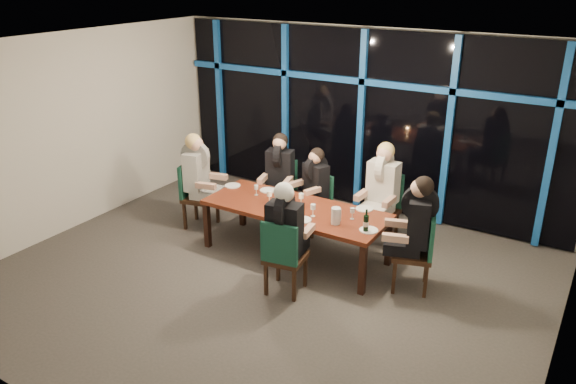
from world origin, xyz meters
name	(u,v)px	position (x,y,z in m)	size (l,w,h in m)	color
room	(262,133)	(0.00, 0.00, 2.02)	(7.04, 7.00, 3.02)	#504A46
window_wall	(363,118)	(0.01, 2.93, 1.55)	(6.86, 0.43, 2.94)	black
dining_table	(295,212)	(0.00, 0.80, 0.68)	(2.60, 1.00, 0.75)	maroon
chair_far_left	(281,187)	(-0.83, 1.75, 0.56)	(0.56, 0.56, 1.00)	black
chair_far_mid	(318,200)	(-0.13, 1.69, 0.52)	(0.55, 0.55, 0.92)	black
chair_far_right	(383,204)	(0.86, 1.89, 0.59)	(0.50, 0.50, 1.06)	black
chair_end_left	(195,191)	(-1.87, 0.84, 0.58)	(0.58, 0.58, 1.04)	black
chair_end_right	(420,248)	(1.79, 0.85, 0.59)	(0.61, 0.61, 1.05)	black
chair_near_mid	(283,254)	(0.39, -0.16, 0.57)	(0.54, 0.54, 1.03)	black
diner_far_left	(279,166)	(-0.81, 1.66, 0.96)	(0.57, 0.67, 0.98)	black
diner_far_mid	(314,178)	(-0.16, 1.62, 0.88)	(0.56, 0.63, 0.90)	black
diner_far_right	(382,180)	(0.86, 1.80, 1.01)	(0.53, 0.66, 1.03)	silver
diner_end_left	(198,167)	(-1.78, 0.86, 0.99)	(0.70, 0.58, 1.01)	black
diner_end_right	(416,217)	(1.71, 0.82, 1.00)	(0.71, 0.62, 1.02)	black
diner_near_mid	(286,221)	(0.38, -0.08, 0.98)	(0.55, 0.67, 1.00)	black
plate_far_left	(268,190)	(-0.67, 1.12, 0.76)	(0.24, 0.24, 0.01)	white
plate_far_mid	(285,195)	(-0.36, 1.09, 0.76)	(0.24, 0.24, 0.01)	white
plate_far_right	(364,209)	(0.85, 1.24, 0.76)	(0.24, 0.24, 0.01)	white
plate_end_left	(233,186)	(-1.23, 0.99, 0.76)	(0.24, 0.24, 0.01)	white
plate_end_right	(369,230)	(1.17, 0.65, 0.76)	(0.24, 0.24, 0.01)	white
plate_near_mid	(302,220)	(0.30, 0.48, 0.76)	(0.24, 0.24, 0.01)	white
wine_bottle	(366,223)	(1.15, 0.60, 0.87)	(0.07, 0.07, 0.31)	black
water_pitcher	(336,216)	(0.72, 0.62, 0.86)	(0.14, 0.12, 0.22)	silver
tea_light	(283,213)	(-0.03, 0.53, 0.77)	(0.05, 0.05, 0.03)	#FA9D4B
wine_glass_a	(269,194)	(-0.38, 0.72, 0.89)	(0.07, 0.07, 0.19)	silver
wine_glass_b	(301,197)	(0.04, 0.89, 0.88)	(0.07, 0.07, 0.18)	silver
wine_glass_c	(313,208)	(0.35, 0.67, 0.88)	(0.07, 0.07, 0.17)	white
wine_glass_d	(256,188)	(-0.72, 0.89, 0.86)	(0.06, 0.06, 0.16)	silver
wine_glass_e	(352,211)	(0.84, 0.86, 0.87)	(0.06, 0.06, 0.16)	silver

